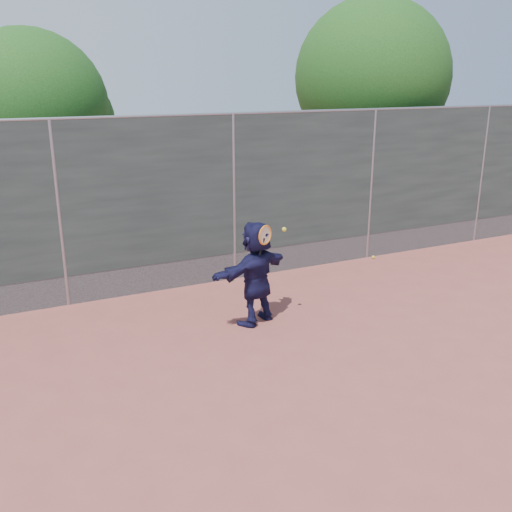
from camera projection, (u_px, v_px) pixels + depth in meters
name	position (u px, v px, depth m)	size (l,w,h in m)	color
ground	(339.00, 358.00, 7.65)	(80.00, 80.00, 0.00)	#9E4C42
player	(256.00, 273.00, 8.54)	(1.48, 0.47, 1.59)	#16153B
ball_ground	(373.00, 257.00, 11.78)	(0.07, 0.07, 0.07)	gold
fence	(234.00, 195.00, 10.19)	(20.00, 0.06, 3.03)	#38423D
swing_action	(267.00, 236.00, 8.23)	(0.52, 0.19, 0.51)	orange
tree_right	(377.00, 81.00, 13.47)	(3.78, 3.60, 5.39)	#382314
tree_left	(39.00, 112.00, 11.23)	(3.15, 3.00, 4.53)	#382314
weed_clump	(252.00, 271.00, 10.65)	(0.68, 0.07, 0.30)	#387226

